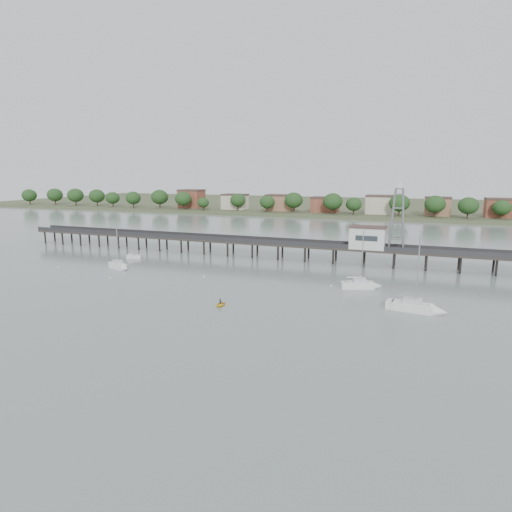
# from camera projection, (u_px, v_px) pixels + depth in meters

# --- Properties ---
(ground_plane) EXTENTS (500.00, 500.00, 0.00)m
(ground_plane) POSITION_uv_depth(u_px,v_px,m) (117.00, 342.00, 55.57)
(ground_plane) COLOR slate
(ground_plane) RESTS_ON ground
(pier) EXTENTS (150.00, 5.00, 5.50)m
(pier) POSITION_uv_depth(u_px,v_px,m) (267.00, 243.00, 110.01)
(pier) COLOR #2D2823
(pier) RESTS_ON ground
(pier_building) EXTENTS (8.40, 5.40, 5.30)m
(pier_building) POSITION_uv_depth(u_px,v_px,m) (368.00, 237.00, 100.87)
(pier_building) COLOR silver
(pier_building) RESTS_ON ground
(lattice_tower) EXTENTS (3.20, 3.20, 15.50)m
(lattice_tower) POSITION_uv_depth(u_px,v_px,m) (398.00, 220.00, 97.79)
(lattice_tower) COLOR slate
(lattice_tower) RESTS_ON ground
(sailboat_d) EXTENTS (8.58, 3.44, 13.78)m
(sailboat_d) POSITION_uv_depth(u_px,v_px,m) (421.00, 308.00, 67.39)
(sailboat_d) COLOR white
(sailboat_d) RESTS_ON ground
(sailboat_b) EXTENTS (6.32, 3.73, 10.26)m
(sailboat_b) POSITION_uv_depth(u_px,v_px,m) (120.00, 266.00, 97.57)
(sailboat_b) COLOR white
(sailboat_b) RESTS_ON ground
(sailboat_c) EXTENTS (7.29, 4.28, 11.70)m
(sailboat_c) POSITION_uv_depth(u_px,v_px,m) (364.00, 285.00, 81.26)
(sailboat_c) COLOR white
(sailboat_c) RESTS_ON ground
(white_tender) EXTENTS (3.85, 2.77, 1.38)m
(white_tender) POSITION_uv_depth(u_px,v_px,m) (134.00, 257.00, 110.05)
(white_tender) COLOR white
(white_tender) RESTS_ON ground
(yellow_dinghy) EXTENTS (1.83, 0.56, 2.55)m
(yellow_dinghy) POSITION_uv_depth(u_px,v_px,m) (220.00, 306.00, 70.77)
(yellow_dinghy) COLOR yellow
(yellow_dinghy) RESTS_ON ground
(dinghy_occupant) EXTENTS (0.45, 1.03, 0.24)m
(dinghy_occupant) POSITION_uv_depth(u_px,v_px,m) (220.00, 306.00, 70.77)
(dinghy_occupant) COLOR black
(dinghy_occupant) RESTS_ON ground
(mooring_buoys) EXTENTS (93.39, 10.42, 0.39)m
(mooring_buoys) POSITION_uv_depth(u_px,v_px,m) (223.00, 283.00, 85.04)
(mooring_buoys) COLOR beige
(mooring_buoys) RESTS_ON ground
(far_shore) EXTENTS (500.00, 170.00, 10.40)m
(far_shore) POSITION_uv_depth(u_px,v_px,m) (358.00, 206.00, 275.54)
(far_shore) COLOR #475133
(far_shore) RESTS_ON ground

